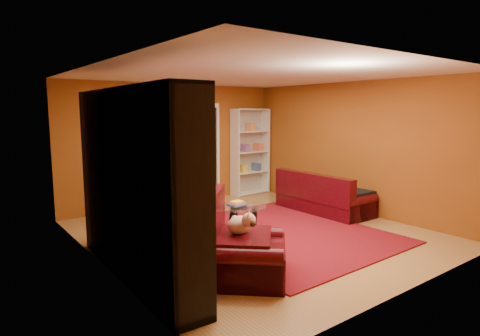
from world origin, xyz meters
TOP-DOWN VIEW (x-y plane):
  - floor at (0.00, 0.00)m, footprint 5.00×5.50m
  - ceiling at (0.00, 0.00)m, footprint 5.00×5.50m
  - wall_back at (0.00, 2.77)m, footprint 5.00×0.05m
  - wall_left at (-2.52, 0.00)m, footprint 0.05×5.50m
  - wall_right at (2.52, 0.00)m, footprint 0.05×5.50m
  - doorway at (0.60, 2.73)m, footprint 1.06×0.60m
  - rug at (0.28, -0.31)m, footprint 3.03×3.52m
  - media_unit at (-2.27, -0.52)m, footprint 0.55×3.00m
  - christmas_tree at (-1.12, 1.69)m, footprint 1.20×1.20m
  - gift_box_teal at (-1.24, 1.93)m, footprint 0.39×0.39m
  - gift_box_green at (-0.29, 1.67)m, footprint 0.30×0.30m
  - gift_box_red at (-0.74, 2.59)m, footprint 0.25×0.25m
  - white_bookshelf at (1.95, 2.57)m, footprint 1.00×0.39m
  - armchair at (-1.25, -1.33)m, footprint 1.57×1.57m
  - dog at (-1.26, -1.26)m, footprint 0.49×0.50m
  - sofa at (2.02, 0.26)m, footprint 0.87×1.94m
  - coffee_table at (-0.12, 0.22)m, footprint 0.93×0.93m
  - acrylic_chair at (-0.58, 1.09)m, footprint 0.61×0.64m

SIDE VIEW (x-z plane):
  - floor at x=0.00m, z-range -0.05..0.00m
  - rug at x=0.28m, z-range 0.00..0.02m
  - gift_box_red at x=-0.74m, z-range 0.00..0.22m
  - gift_box_green at x=-0.29m, z-range 0.00..0.27m
  - gift_box_teal at x=-1.24m, z-range 0.00..0.31m
  - coffee_table at x=-0.12m, z-range -0.04..0.49m
  - sofa at x=2.02m, z-range 0.00..0.83m
  - armchair at x=-1.25m, z-range 0.00..0.87m
  - acrylic_chair at x=-0.58m, z-range 0.00..0.90m
  - dog at x=-1.26m, z-range 0.50..0.79m
  - christmas_tree at x=-1.12m, z-range -0.03..1.70m
  - white_bookshelf at x=1.95m, z-range -0.03..2.10m
  - doorway at x=0.60m, z-range -0.03..2.13m
  - media_unit at x=-2.27m, z-range 0.00..2.29m
  - wall_back at x=0.00m, z-range 0.00..2.60m
  - wall_left at x=-2.52m, z-range 0.00..2.60m
  - wall_right at x=2.52m, z-range 0.00..2.60m
  - ceiling at x=0.00m, z-range 2.60..2.65m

